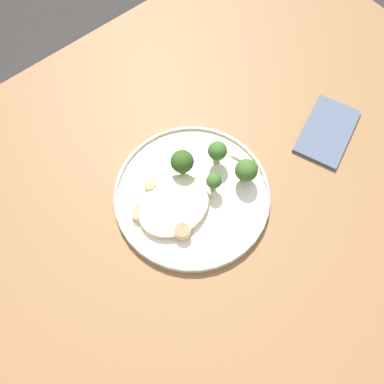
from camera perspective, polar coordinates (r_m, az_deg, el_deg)
ground at (r=1.42m, az=-0.38°, el=-14.22°), size 6.00×6.00×0.00m
wooden_dining_table at (r=0.78m, az=-0.68°, el=-6.70°), size 1.40×1.00×0.74m
dinner_plate at (r=0.71m, az=0.00°, el=-0.36°), size 0.29×0.29×0.02m
noodle_bed at (r=0.69m, az=-2.98°, el=-2.18°), size 0.14×0.11×0.02m
seared_scallop_front_small at (r=0.70m, az=-3.79°, el=-0.38°), size 0.02×0.02×0.01m
seared_scallop_center_golden at (r=0.69m, az=-7.71°, el=-2.99°), size 0.03×0.03×0.01m
seared_scallop_left_edge at (r=0.67m, az=-1.44°, el=-5.84°), size 0.03×0.03×0.02m
seared_scallop_half_hidden at (r=0.69m, az=-3.02°, el=-2.28°), size 0.03×0.03×0.01m
seared_scallop_on_noodles at (r=0.69m, az=-4.87°, el=-2.60°), size 0.03×0.03×0.02m
seared_scallop_tiny_bay at (r=0.71m, az=-6.21°, el=0.89°), size 0.02×0.02×0.02m
broccoli_floret_left_leaning at (r=0.69m, az=3.25°, el=1.57°), size 0.03×0.03×0.05m
broccoli_floret_rear_charred at (r=0.70m, az=7.78°, el=3.44°), size 0.04×0.04×0.06m
broccoli_floret_split_head at (r=0.71m, az=3.78°, el=6.02°), size 0.04×0.04×0.06m
broccoli_floret_center_pile at (r=0.69m, az=-1.47°, el=4.50°), size 0.04×0.04×0.06m
onion_sliver_short_strip at (r=0.72m, az=3.61°, el=1.86°), size 0.04×0.02×0.00m
onion_sliver_pale_crescent at (r=0.71m, az=1.07°, el=0.06°), size 0.03×0.05×0.00m
onion_sliver_long_sliver at (r=0.74m, az=7.16°, el=4.91°), size 0.02×0.04×0.00m
folded_napkin at (r=0.83m, az=19.43°, el=8.51°), size 0.17×0.14×0.01m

